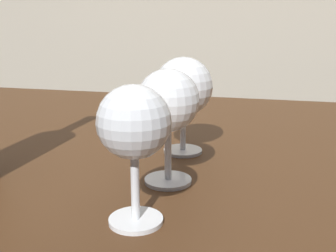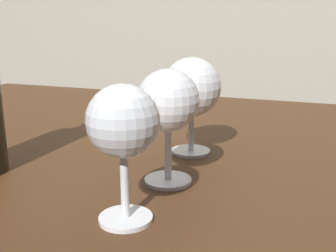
{
  "view_description": "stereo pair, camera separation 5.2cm",
  "coord_description": "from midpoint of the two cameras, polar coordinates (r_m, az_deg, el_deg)",
  "views": [
    {
      "loc": [
        0.22,
        -0.68,
        0.97
      ],
      "look_at": [
        0.1,
        -0.19,
        0.84
      ],
      "focal_mm": 43.66,
      "sensor_mm": 36.0,
      "label": 1
    },
    {
      "loc": [
        0.27,
        -0.66,
        0.97
      ],
      "look_at": [
        0.1,
        -0.19,
        0.84
      ],
      "focal_mm": 43.66,
      "sensor_mm": 36.0,
      "label": 2
    }
  ],
  "objects": [
    {
      "name": "dining_table",
      "position": [
        0.78,
        -6.0,
        -8.23
      ],
      "size": [
        1.38,
        0.85,
        0.76
      ],
      "color": "#472B16",
      "rests_on": "ground_plane"
    },
    {
      "name": "wine_glass_white",
      "position": [
        0.41,
        -8.44,
        0.01
      ],
      "size": [
        0.08,
        0.08,
        0.15
      ],
      "color": "white",
      "rests_on": "dining_table"
    },
    {
      "name": "wine_glass_port",
      "position": [
        0.51,
        -2.9,
        3.03
      ],
      "size": [
        0.08,
        0.08,
        0.15
      ],
      "color": "white",
      "rests_on": "dining_table"
    },
    {
      "name": "wine_glass_cabernet",
      "position": [
        0.63,
        -0.17,
        5.28
      ],
      "size": [
        0.09,
        0.09,
        0.15
      ],
      "color": "white",
      "rests_on": "dining_table"
    }
  ]
}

